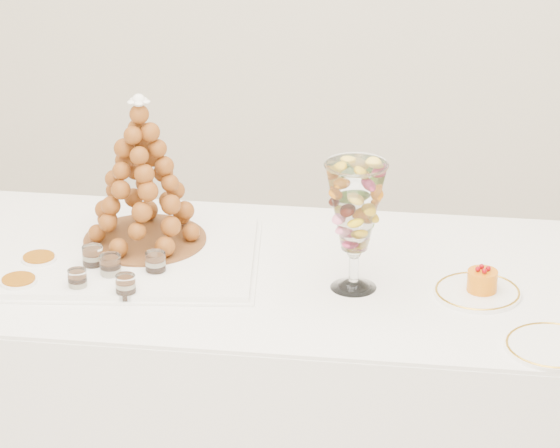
# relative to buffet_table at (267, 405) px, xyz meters

# --- Properties ---
(buffet_table) EXTENTS (2.14, 0.94, 0.80)m
(buffet_table) POSITION_rel_buffet_table_xyz_m (0.00, 0.00, 0.00)
(buffet_table) COLOR white
(buffet_table) RESTS_ON ground
(lace_tray) EXTENTS (0.70, 0.57, 0.02)m
(lace_tray) POSITION_rel_buffet_table_xyz_m (-0.36, -0.01, 0.41)
(lace_tray) COLOR white
(lace_tray) RESTS_ON buffet_table
(macaron_vase) EXTENTS (0.15, 0.15, 0.33)m
(macaron_vase) POSITION_rel_buffet_table_xyz_m (0.23, -0.05, 0.61)
(macaron_vase) COLOR white
(macaron_vase) RESTS_ON buffet_table
(cake_plate) EXTENTS (0.21, 0.21, 0.01)m
(cake_plate) POSITION_rel_buffet_table_xyz_m (0.53, -0.04, 0.40)
(cake_plate) COLOR white
(cake_plate) RESTS_ON buffet_table
(spare_plate) EXTENTS (0.22, 0.22, 0.01)m
(spare_plate) POSITION_rel_buffet_table_xyz_m (0.71, -0.28, 0.40)
(spare_plate) COLOR white
(spare_plate) RESTS_ON buffet_table
(verrine_a) EXTENTS (0.07, 0.07, 0.07)m
(verrine_a) POSITION_rel_buffet_table_xyz_m (-0.43, -0.09, 0.43)
(verrine_a) COLOR white
(verrine_a) RESTS_ON buffet_table
(verrine_b) EXTENTS (0.06, 0.06, 0.07)m
(verrine_b) POSITION_rel_buffet_table_xyz_m (-0.37, -0.13, 0.43)
(verrine_b) COLOR white
(verrine_b) RESTS_ON buffet_table
(verrine_c) EXTENTS (0.06, 0.06, 0.07)m
(verrine_c) POSITION_rel_buffet_table_xyz_m (-0.26, -0.09, 0.43)
(verrine_c) COLOR white
(verrine_c) RESTS_ON buffet_table
(verrine_d) EXTENTS (0.05, 0.05, 0.06)m
(verrine_d) POSITION_rel_buffet_table_xyz_m (-0.43, -0.21, 0.43)
(verrine_d) COLOR white
(verrine_d) RESTS_ON buffet_table
(verrine_e) EXTENTS (0.05, 0.05, 0.07)m
(verrine_e) POSITION_rel_buffet_table_xyz_m (-0.30, -0.22, 0.43)
(verrine_e) COLOR white
(verrine_e) RESTS_ON buffet_table
(ramekin_back) EXTENTS (0.09, 0.09, 0.03)m
(ramekin_back) POSITION_rel_buffet_table_xyz_m (-0.57, -0.09, 0.41)
(ramekin_back) COLOR white
(ramekin_back) RESTS_ON buffet_table
(ramekin_front) EXTENTS (0.09, 0.09, 0.03)m
(ramekin_front) POSITION_rel_buffet_table_xyz_m (-0.58, -0.22, 0.41)
(ramekin_front) COLOR white
(ramekin_front) RESTS_ON buffet_table
(croquembouche) EXTENTS (0.32, 0.32, 0.40)m
(croquembouche) POSITION_rel_buffet_table_xyz_m (-0.34, 0.08, 0.62)
(croquembouche) COLOR brown
(croquembouche) RESTS_ON lace_tray
(mousse_cake) EXTENTS (0.07, 0.07, 0.07)m
(mousse_cake) POSITION_rel_buffet_table_xyz_m (0.54, -0.03, 0.44)
(mousse_cake) COLOR orange
(mousse_cake) RESTS_ON cake_plate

